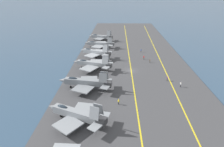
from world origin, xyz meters
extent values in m
plane|color=#334C66|center=(0.00, 0.00, 0.00)|extent=(2000.00, 2000.00, 0.00)
cube|color=#424244|center=(0.00, 0.00, 0.20)|extent=(221.01, 48.29, 0.40)
cube|color=yellow|center=(0.00, -13.28, 0.40)|extent=(198.80, 7.13, 0.01)
cube|color=yellow|center=(0.00, 0.00, 0.40)|extent=(198.91, 0.36, 0.01)
cube|color=gray|center=(-32.79, 15.29, 2.74)|extent=(6.39, 11.78, 1.85)
cone|color=#5B5E60|center=(-30.07, 21.72, 2.74)|extent=(2.50, 2.78, 1.76)
cube|color=#38383A|center=(-35.58, 8.71, 2.74)|extent=(2.72, 2.62, 1.57)
ellipsoid|color=#232D38|center=(-31.36, 18.65, 3.62)|extent=(2.08, 3.09, 1.02)
cube|color=gray|center=(-36.16, 16.28, 2.14)|extent=(7.23, 7.24, 0.28)
cube|color=gray|center=(-29.73, 13.55, 2.14)|extent=(5.88, 5.93, 0.28)
cube|color=gray|center=(-35.96, 10.29, 5.15)|extent=(1.73, 2.45, 2.93)
cube|color=gray|center=(-34.18, 9.53, 5.15)|extent=(1.73, 2.45, 2.93)
cube|color=gray|center=(-37.53, 10.07, 2.74)|extent=(3.59, 3.43, 0.20)
cube|color=gray|center=(-33.25, 8.25, 2.74)|extent=(3.24, 2.84, 0.20)
cylinder|color=#B2B2B7|center=(-31.05, 19.40, 1.11)|extent=(0.16, 0.16, 1.42)
cylinder|color=black|center=(-31.05, 19.40, 0.70)|extent=(0.44, 0.64, 0.60)
cylinder|color=#B2B2B7|center=(-34.46, 14.67, 1.11)|extent=(0.16, 0.16, 1.42)
cylinder|color=black|center=(-34.46, 14.67, 0.70)|extent=(0.44, 0.64, 0.60)
cylinder|color=#B2B2B7|center=(-32.07, 13.66, 1.11)|extent=(0.16, 0.16, 1.42)
cylinder|color=black|center=(-32.07, 13.66, 0.70)|extent=(0.44, 0.64, 0.60)
cube|color=gray|center=(-15.77, 15.74, 2.83)|extent=(3.71, 12.99, 1.87)
cone|color=#5B5E60|center=(-14.69, 23.13, 2.83)|extent=(2.11, 2.66, 1.78)
cube|color=#38383A|center=(-16.87, 8.18, 2.83)|extent=(2.43, 2.37, 1.59)
ellipsoid|color=#232D38|center=(-15.20, 19.61, 3.72)|extent=(1.47, 3.24, 1.03)
cube|color=gray|center=(-19.16, 15.80, 2.22)|extent=(6.60, 6.98, 0.28)
cube|color=gray|center=(-12.50, 14.83, 2.22)|extent=(5.38, 6.01, 0.28)
cube|color=gray|center=(-17.64, 9.70, 5.20)|extent=(1.23, 2.53, 2.84)
cube|color=gray|center=(-15.70, 9.41, 5.20)|extent=(1.23, 2.53, 2.84)
cube|color=gray|center=(-19.11, 9.03, 2.83)|extent=(3.42, 3.19, 0.20)
cube|color=gray|center=(-14.48, 8.36, 2.83)|extent=(2.87, 2.51, 0.20)
cylinder|color=#B2B2B7|center=(-15.08, 20.47, 1.15)|extent=(0.16, 0.16, 1.49)
cylinder|color=black|center=(-15.08, 20.47, 0.70)|extent=(0.30, 0.63, 0.60)
cylinder|color=#B2B2B7|center=(-17.25, 14.64, 1.15)|extent=(0.16, 0.16, 1.49)
cylinder|color=black|center=(-17.25, 14.64, 0.70)|extent=(0.30, 0.63, 0.60)
cylinder|color=#B2B2B7|center=(-14.66, 14.26, 1.15)|extent=(0.16, 0.16, 1.49)
cylinder|color=black|center=(-14.66, 14.26, 0.70)|extent=(0.30, 0.63, 0.60)
cube|color=#93999E|center=(0.81, 15.50, 2.86)|extent=(4.84, 12.07, 1.64)
cone|color=#5B5E60|center=(2.71, 22.25, 2.86)|extent=(2.11, 2.62, 1.55)
cube|color=#38383A|center=(-1.13, 8.58, 2.86)|extent=(2.34, 2.39, 1.39)
ellipsoid|color=#232D38|center=(1.81, 19.03, 3.63)|extent=(1.66, 3.07, 0.90)
cube|color=#93999E|center=(-2.79, 16.09, 2.33)|extent=(7.47, 7.32, 0.28)
cube|color=#93999E|center=(4.19, 14.12, 2.33)|extent=(5.77, 5.39, 0.28)
cube|color=#93999E|center=(-1.60, 10.07, 5.17)|extent=(1.50, 2.45, 2.94)
cube|color=#93999E|center=(0.05, 9.61, 5.17)|extent=(1.50, 2.45, 2.94)
cube|color=#93999E|center=(-3.13, 9.66, 2.86)|extent=(3.51, 3.27, 0.20)
cube|color=#93999E|center=(1.14, 8.46, 2.86)|extent=(3.01, 2.55, 0.20)
cylinder|color=#B2B2B7|center=(2.03, 19.81, 1.22)|extent=(0.16, 0.16, 1.64)
cylinder|color=black|center=(2.03, 19.81, 0.70)|extent=(0.37, 0.64, 0.60)
cylinder|color=#B2B2B7|center=(-0.62, 14.63, 1.22)|extent=(0.16, 0.16, 1.64)
cylinder|color=black|center=(-0.62, 14.63, 0.70)|extent=(0.37, 0.64, 0.60)
cylinder|color=#B2B2B7|center=(1.58, 14.01, 1.22)|extent=(0.16, 0.16, 1.64)
cylinder|color=black|center=(1.58, 14.01, 0.70)|extent=(0.37, 0.64, 0.60)
cube|color=#9EA3A8|center=(15.41, 15.92, 3.06)|extent=(5.69, 11.29, 1.69)
cone|color=#5B5E60|center=(17.80, 22.13, 3.06)|extent=(2.27, 2.60, 1.60)
cube|color=#38383A|center=(12.96, 9.57, 3.06)|extent=(2.48, 2.43, 1.43)
ellipsoid|color=#232D38|center=(16.66, 19.17, 3.86)|extent=(1.87, 2.93, 0.93)
cube|color=#9EA3A8|center=(12.04, 16.81, 2.51)|extent=(7.13, 7.06, 0.28)
cube|color=#9EA3A8|center=(18.49, 14.32, 2.51)|extent=(5.81, 5.56, 0.28)
cube|color=#9EA3A8|center=(12.58, 11.04, 5.45)|extent=(1.66, 2.36, 3.05)
cube|color=#9EA3A8|center=(14.23, 10.41, 5.45)|extent=(1.66, 2.36, 3.05)
cube|color=#9EA3A8|center=(11.03, 10.81, 3.06)|extent=(3.52, 3.30, 0.20)
cube|color=#9EA3A8|center=(15.22, 9.20, 3.06)|extent=(3.16, 2.66, 0.20)
cylinder|color=#B2B2B7|center=(16.94, 19.89, 1.31)|extent=(0.16, 0.16, 1.81)
cylinder|color=black|center=(16.94, 19.89, 0.70)|extent=(0.42, 0.64, 0.60)
cylinder|color=#B2B2B7|center=(13.89, 15.26, 1.31)|extent=(0.16, 0.16, 1.81)
cylinder|color=black|center=(13.89, 15.26, 0.70)|extent=(0.42, 0.64, 0.60)
cylinder|color=#B2B2B7|center=(16.09, 14.41, 1.31)|extent=(0.16, 0.16, 1.81)
cylinder|color=black|center=(16.09, 14.41, 0.70)|extent=(0.42, 0.64, 0.60)
cube|color=#93999E|center=(31.47, 15.44, 2.67)|extent=(3.22, 12.24, 1.50)
cone|color=#5B5E60|center=(32.48, 22.43, 2.67)|extent=(1.74, 2.48, 1.43)
cube|color=#38383A|center=(30.44, 8.29, 2.67)|extent=(1.99, 2.20, 1.28)
ellipsoid|color=#232D38|center=(32.00, 19.10, 3.38)|extent=(1.24, 3.04, 0.83)
cube|color=#93999E|center=(27.72, 15.57, 2.18)|extent=(7.49, 7.11, 0.28)
cube|color=#93999E|center=(35.10, 14.51, 2.18)|extent=(6.45, 5.83, 0.28)
cube|color=#93999E|center=(29.85, 9.70, 4.77)|extent=(1.16, 2.40, 2.66)
cube|color=#93999E|center=(31.41, 9.48, 4.77)|extent=(1.16, 2.40, 2.66)
cube|color=#93999E|center=(28.38, 9.08, 2.67)|extent=(3.38, 3.06, 0.20)
cube|color=#93999E|center=(32.64, 8.47, 2.67)|extent=(2.87, 2.39, 0.20)
cylinder|color=#B2B2B7|center=(32.12, 19.91, 1.16)|extent=(0.16, 0.16, 1.52)
cylinder|color=black|center=(32.12, 19.91, 0.70)|extent=(0.30, 0.63, 0.60)
cylinder|color=#B2B2B7|center=(30.25, 14.37, 1.16)|extent=(0.16, 0.16, 1.52)
cylinder|color=black|center=(30.25, 14.37, 0.70)|extent=(0.30, 0.63, 0.60)
cylinder|color=#B2B2B7|center=(32.34, 14.07, 1.16)|extent=(0.16, 0.16, 1.52)
cylinder|color=black|center=(32.34, 14.07, 0.70)|extent=(0.30, 0.63, 0.60)
cube|color=gray|center=(47.30, 16.02, 2.79)|extent=(4.46, 11.28, 1.72)
cone|color=#5B5E60|center=(48.92, 22.32, 2.79)|extent=(2.11, 2.46, 1.64)
cube|color=#38383A|center=(45.63, 9.57, 2.79)|extent=(2.37, 2.25, 1.46)
ellipsoid|color=#232D38|center=(48.15, 19.32, 3.61)|extent=(1.60, 2.87, 0.95)
cube|color=gray|center=(44.06, 16.46, 2.24)|extent=(6.50, 6.53, 0.28)
cube|color=gray|center=(50.34, 14.84, 2.24)|extent=(4.81, 4.88, 0.28)
cube|color=gray|center=(45.06, 10.97, 5.25)|extent=(1.47, 2.29, 3.15)
cube|color=gray|center=(46.81, 10.52, 5.25)|extent=(1.47, 2.29, 3.15)
cube|color=gray|center=(43.56, 10.57, 2.79)|extent=(3.43, 3.09, 0.20)
cube|color=gray|center=(47.94, 9.44, 2.79)|extent=(2.96, 2.33, 0.20)
cylinder|color=#B2B2B7|center=(48.34, 20.05, 1.17)|extent=(0.16, 0.16, 1.53)
cylinder|color=black|center=(48.34, 20.05, 0.70)|extent=(0.36, 0.64, 0.60)
cylinder|color=#B2B2B7|center=(45.85, 15.22, 1.17)|extent=(0.16, 0.16, 1.53)
cylinder|color=black|center=(45.85, 15.22, 0.70)|extent=(0.36, 0.64, 0.60)
cylinder|color=#B2B2B7|center=(48.18, 14.62, 1.17)|extent=(0.16, 0.16, 1.53)
cylinder|color=black|center=(48.18, 14.62, 0.70)|extent=(0.36, 0.64, 0.60)
cylinder|color=#4C473D|center=(-8.99, -11.96, 0.82)|extent=(0.24, 0.24, 0.83)
cube|color=purple|center=(-8.99, -11.96, 1.50)|extent=(0.45, 0.38, 0.53)
sphere|color=beige|center=(-8.99, -11.96, 1.89)|extent=(0.22, 0.22, 0.22)
sphere|color=purple|center=(-8.99, -11.96, 1.95)|extent=(0.24, 0.24, 0.24)
cylinder|color=#232328|center=(24.05, -6.28, 0.82)|extent=(0.24, 0.24, 0.84)
cube|color=#284CB2|center=(24.05, -6.28, 1.50)|extent=(0.45, 0.45, 0.52)
sphere|color=tan|center=(24.05, -6.28, 1.89)|extent=(0.22, 0.22, 0.22)
sphere|color=#284CB2|center=(24.05, -6.28, 1.95)|extent=(0.24, 0.24, 0.24)
cylinder|color=#383328|center=(13.21, -6.40, 0.87)|extent=(0.24, 0.24, 0.93)
cube|color=red|center=(13.21, -6.40, 1.61)|extent=(0.44, 0.46, 0.56)
sphere|color=beige|center=(13.21, -6.40, 2.02)|extent=(0.22, 0.22, 0.22)
sphere|color=red|center=(13.21, -6.40, 2.08)|extent=(0.24, 0.24, 0.24)
cylinder|color=#383328|center=(9.18, -8.56, 0.81)|extent=(0.24, 0.24, 0.82)
cube|color=brown|center=(9.18, -8.56, 1.52)|extent=(0.44, 0.36, 0.61)
sphere|color=#9E7051|center=(9.18, -8.56, 1.96)|extent=(0.22, 0.22, 0.22)
sphere|color=brown|center=(9.18, -8.56, 2.02)|extent=(0.24, 0.24, 0.24)
cylinder|color=#232328|center=(-24.71, 4.93, 0.84)|extent=(0.24, 0.24, 0.88)
cube|color=yellow|center=(-24.71, 4.93, 1.55)|extent=(0.46, 0.44, 0.54)
sphere|color=beige|center=(-24.71, 4.93, 1.95)|extent=(0.22, 0.22, 0.22)
sphere|color=yellow|center=(-24.71, 4.93, 2.01)|extent=(0.24, 0.24, 0.24)
cylinder|color=#232328|center=(-13.46, -15.32, 0.86)|extent=(0.24, 0.24, 0.92)
cube|color=white|center=(-13.46, -15.32, 1.62)|extent=(0.45, 0.45, 0.60)
sphere|color=tan|center=(-13.46, -15.32, 2.05)|extent=(0.22, 0.22, 0.22)
sphere|color=white|center=(-13.46, -15.32, 2.11)|extent=(0.24, 0.24, 0.24)
camera|label=1|loc=(-72.28, 5.28, 30.47)|focal=32.00mm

